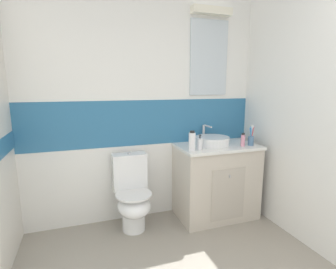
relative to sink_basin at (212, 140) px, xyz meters
name	(u,v)px	position (x,y,z in m)	size (l,w,h in m)	color
wall_back_tiled	(145,108)	(-0.70, 0.30, 0.36)	(3.20, 0.20, 2.50)	white
wall_right_plain	(336,117)	(0.64, -0.95, 0.35)	(0.10, 3.48, 2.50)	white
vanity_cabinet	(216,181)	(0.05, -0.02, -0.48)	(0.90, 0.57, 0.85)	beige
sink_basin	(212,140)	(0.00, 0.00, 0.00)	(0.38, 0.42, 0.21)	white
toilet	(132,195)	(-0.92, 0.01, -0.53)	(0.37, 0.50, 0.81)	white
toothbrush_cup	(251,140)	(0.39, -0.16, 0.01)	(0.07, 0.06, 0.23)	#4C7299
soap_dispenser	(200,144)	(-0.23, -0.16, 0.01)	(0.05, 0.05, 0.16)	white
deodorant_spray_can	(243,140)	(0.29, -0.17, 0.02)	(0.05, 0.05, 0.15)	pink
mouthwash_bottle	(192,141)	(-0.33, -0.18, 0.05)	(0.07, 0.07, 0.21)	white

